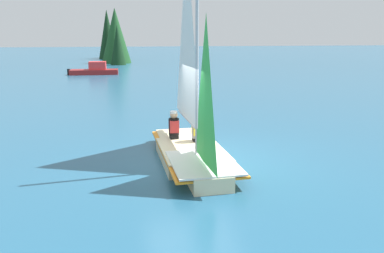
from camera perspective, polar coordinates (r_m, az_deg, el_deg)
ground_plane at (r=10.08m, az=0.00°, el=-5.31°), size 260.00×260.00×0.00m
sailboat_main at (r=9.88m, az=-0.05°, el=-0.56°), size 4.66×1.72×5.91m
sailor_helm at (r=10.60m, az=0.80°, el=-0.81°), size 0.34×0.31×1.16m
sailor_crew at (r=10.91m, az=-2.78°, el=-0.41°), size 0.34×0.31×1.16m
motorboat_distant at (r=35.02m, az=-14.54°, el=8.34°), size 1.90×4.47×1.13m
treeline_shore at (r=56.17m, az=-11.92°, el=13.05°), size 19.57×4.20×7.39m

